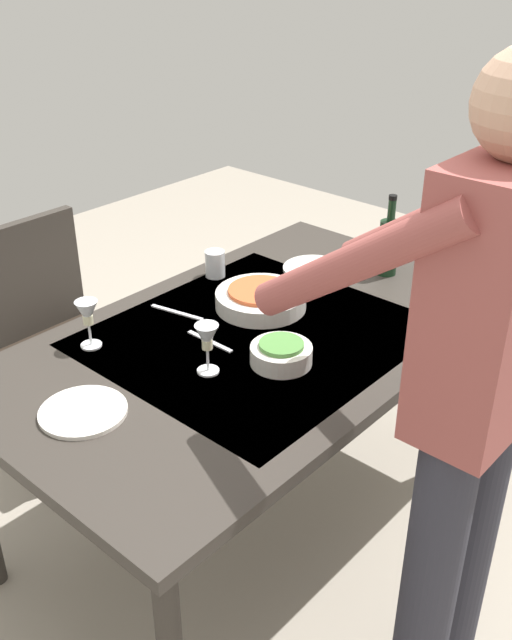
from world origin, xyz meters
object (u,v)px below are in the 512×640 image
Objects in this scene: dinner_plate_far at (83,412)px; chair_near at (53,323)px; wine_glass_right at (207,340)px; side_bowl_salad at (281,353)px; water_cup_near_left at (461,283)px; dinner_plate_near at (314,269)px; wine_bottle at (388,245)px; water_cup_near_right at (215,264)px; serving_bowl_pasta at (261,298)px; person_server at (473,385)px; wine_glass_left at (88,316)px; dining_table at (256,352)px.

chair_near is at bearing -118.05° from dinner_plate_far.
wine_glass_right reaches higher than side_bowl_salad.
water_cup_near_left is 0.48× the size of dinner_plate_near.
wine_bottle is 0.89m from wine_glass_right.
water_cup_near_left is 0.61× the size of side_bowl_salad.
chair_near is 8.32× the size of water_cup_near_left.
water_cup_near_right reaches higher than serving_bowl_pasta.
person_server reaches higher than serving_bowl_pasta.
wine_bottle reaches higher than chair_near.
dinner_plate_near is (-0.66, 0.73, 0.22)m from chair_near.
serving_bowl_pasta is at bearing -159.44° from wine_glass_right.
wine_glass_right is at bearing -80.45° from person_server.
person_server is 0.89m from water_cup_near_left.
wine_glass_left is 1.23m from water_cup_near_left.
dinner_plate_near is at bearing -72.95° from water_cup_near_left.
chair_near is at bearing -49.05° from wine_bottle.
side_bowl_salad is at bearing 65.19° from dining_table.
side_bowl_salad reaches higher than dinner_plate_far.
side_bowl_salad is (0.29, 0.55, -0.01)m from water_cup_near_right.
dining_table is 0.74m from water_cup_near_left.
person_server is at bearing 85.00° from side_bowl_salad.
dining_table is 11.19× the size of wine_glass_right.
wine_bottle is 1.96× the size of wine_glass_left.
wine_glass_left is 1.57× the size of water_cup_near_right.
chair_near reaches higher than wine_glass_left.
chair_near is at bearing -110.95° from wine_glass_left.
person_server is 15.44× the size of water_cup_near_left.
person_server reaches higher than water_cup_near_right.
chair_near reaches higher than dinner_plate_near.
water_cup_near_left is at bearing 161.90° from dinner_plate_far.
water_cup_near_right is (-0.47, -0.43, -0.06)m from wine_glass_right.
dining_table is at bearing 174.33° from dinner_plate_far.
wine_glass_right is 0.66× the size of dinner_plate_far.
chair_near is at bearing -67.93° from serving_bowl_pasta.
wine_bottle is (-0.64, 0.06, 0.18)m from dining_table.
dinner_plate_far is at bearing 21.77° from water_cup_near_right.
person_server is 1.05m from wine_bottle.
person_server is at bearing 120.24° from dinner_plate_far.
dining_table is 0.82m from person_server.
wine_glass_right is 1.57× the size of water_cup_near_right.
side_bowl_salad is at bearing 144.30° from wine_glass_right.
wine_glass_right is at bearing -1.08° from wine_bottle.
person_server is 9.38× the size of side_bowl_salad.
water_cup_near_right is 0.63m from side_bowl_salad.
water_cup_near_right is at bearing -46.16° from wine_bottle.
person_server is at bearing 73.32° from water_cup_near_right.
dining_table is at bearing -28.41° from water_cup_near_left.
side_bowl_salad is at bearing 29.18° from dinner_plate_near.
water_cup_near_right is (0.43, -0.74, -0.01)m from water_cup_near_left.
wine_bottle is 2.71× the size of water_cup_near_left.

